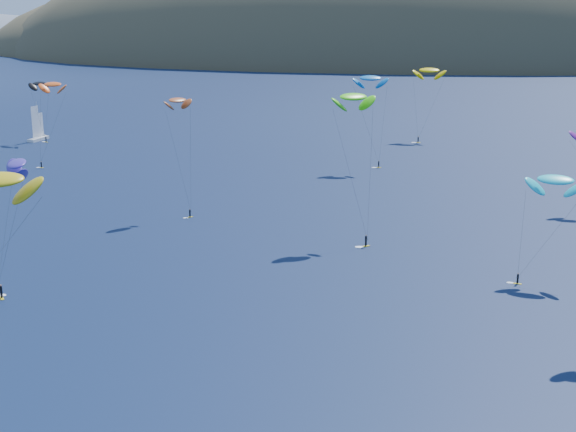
# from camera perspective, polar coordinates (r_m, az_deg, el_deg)

# --- Properties ---
(island) EXTENTS (730.00, 300.00, 210.00)m
(island) POSITION_cam_1_polar(r_m,az_deg,el_deg) (606.23, 9.77, 10.17)
(island) COLOR #3D3526
(island) RESTS_ON ground
(sailboat) EXTENTS (9.91, 8.49, 12.02)m
(sailboat) POSITION_cam_1_polar(r_m,az_deg,el_deg) (256.73, -17.34, 5.37)
(sailboat) COLOR silver
(sailboat) RESTS_ON ground
(kitesurfer_1) EXTENTS (8.24, 7.97, 22.94)m
(kitesurfer_1) POSITION_cam_1_polar(r_m,az_deg,el_deg) (215.78, -16.40, 8.96)
(kitesurfer_1) COLOR yellow
(kitesurfer_1) RESTS_ON ground
(kitesurfer_3) EXTENTS (9.11, 14.09, 27.46)m
(kitesurfer_3) POSITION_cam_1_polar(r_m,az_deg,el_deg) (146.28, 4.68, 8.42)
(kitesurfer_3) COLOR yellow
(kitesurfer_3) RESTS_ON ground
(kitesurfer_4) EXTENTS (9.11, 5.75, 24.92)m
(kitesurfer_4) POSITION_cam_1_polar(r_m,az_deg,el_deg) (206.79, 5.89, 9.72)
(kitesurfer_4) COLOR yellow
(kitesurfer_4) RESTS_ON ground
(kitesurfer_5) EXTENTS (10.75, 9.34, 17.60)m
(kitesurfer_5) POSITION_cam_1_polar(r_m,az_deg,el_deg) (130.99, 18.49, 2.45)
(kitesurfer_5) COLOR yellow
(kitesurfer_5) RESTS_ON ground
(kitesurfer_9) EXTENTS (7.05, 10.05, 24.26)m
(kitesurfer_9) POSITION_cam_1_polar(r_m,az_deg,el_deg) (163.32, -7.86, 8.13)
(kitesurfer_9) COLOR yellow
(kitesurfer_9) RESTS_ON ground
(kitesurfer_10) EXTENTS (8.04, 13.18, 20.85)m
(kitesurfer_10) POSITION_cam_1_polar(r_m,az_deg,el_deg) (126.58, -18.73, 3.52)
(kitesurfer_10) COLOR yellow
(kitesurfer_10) RESTS_ON ground
(kitesurfer_11) EXTENTS (9.60, 13.15, 23.29)m
(kitesurfer_11) POSITION_cam_1_polar(r_m,az_deg,el_deg) (252.35, 10.02, 10.17)
(kitesurfer_11) COLOR yellow
(kitesurfer_11) RESTS_ON ground
(kitesurfer_12) EXTENTS (8.19, 6.14, 19.31)m
(kitesurfer_12) POSITION_cam_1_polar(r_m,az_deg,el_deg) (254.21, -17.29, 8.98)
(kitesurfer_12) COLOR yellow
(kitesurfer_12) RESTS_ON ground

